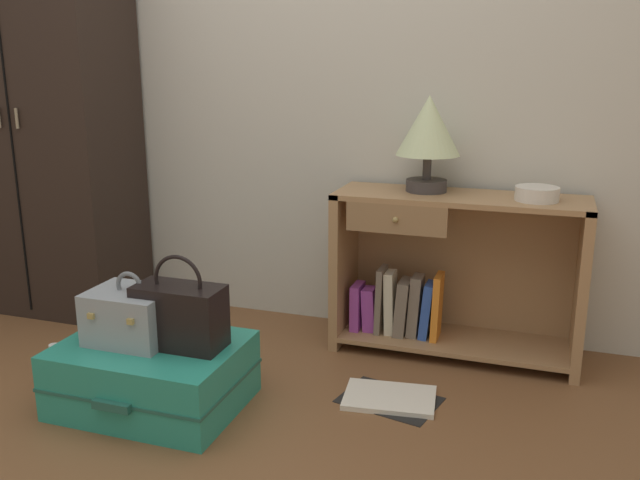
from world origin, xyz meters
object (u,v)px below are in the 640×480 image
(suitcase_large, at_px, (153,374))
(wardrobe, at_px, (44,114))
(table_lamp, at_px, (429,130))
(train_case, at_px, (131,315))
(bookshelf, at_px, (446,275))
(bowl, at_px, (537,194))
(handbag, at_px, (180,315))
(open_book_on_floor, at_px, (390,398))
(bottle, at_px, (56,369))

(suitcase_large, bearing_deg, wardrobe, 142.92)
(table_lamp, distance_m, suitcase_large, 1.44)
(suitcase_large, xyz_separation_m, train_case, (-0.07, 0.00, 0.22))
(wardrobe, height_order, bookshelf, wardrobe)
(train_case, bearing_deg, bookshelf, 39.97)
(table_lamp, xyz_separation_m, suitcase_large, (-0.82, -0.86, -0.82))
(wardrobe, bearing_deg, suitcase_large, -37.08)
(bowl, xyz_separation_m, suitcase_large, (-1.26, -0.81, -0.60))
(handbag, distance_m, open_book_on_floor, 0.83)
(handbag, xyz_separation_m, open_book_on_floor, (0.69, 0.29, -0.35))
(train_case, bearing_deg, bottle, -176.17)
(bowl, height_order, open_book_on_floor, bowl)
(bookshelf, bearing_deg, suitcase_large, -137.68)
(bottle, bearing_deg, handbag, 3.87)
(bookshelf, xyz_separation_m, handbag, (-0.81, -0.82, 0.02))
(wardrobe, xyz_separation_m, handbag, (1.14, -0.76, -0.61))
(suitcase_large, distance_m, train_case, 0.23)
(bowl, distance_m, suitcase_large, 1.61)
(wardrobe, relative_size, handbag, 5.78)
(bowl, bearing_deg, bottle, -153.78)
(bookshelf, distance_m, open_book_on_floor, 0.63)
(table_lamp, bearing_deg, handbag, -129.84)
(bookshelf, relative_size, train_case, 3.55)
(table_lamp, height_order, suitcase_large, table_lamp)
(bookshelf, height_order, open_book_on_floor, bookshelf)
(train_case, relative_size, bottle, 1.54)
(bowl, relative_size, open_book_on_floor, 0.43)
(bowl, height_order, train_case, bowl)
(bookshelf, height_order, handbag, bookshelf)
(handbag, distance_m, bottle, 0.59)
(bowl, bearing_deg, train_case, -149.05)
(bookshelf, distance_m, table_lamp, 0.61)
(wardrobe, bearing_deg, bottle, -52.27)
(bookshelf, bearing_deg, bottle, -147.25)
(bookshelf, distance_m, suitcase_large, 1.26)
(bottle, bearing_deg, open_book_on_floor, 14.99)
(bowl, distance_m, train_case, 1.60)
(table_lamp, xyz_separation_m, handbag, (-0.70, -0.84, -0.58))
(train_case, bearing_deg, open_book_on_floor, 19.00)
(table_lamp, relative_size, handbag, 1.18)
(open_book_on_floor, bearing_deg, bowl, 47.66)
(bowl, relative_size, bottle, 0.91)
(wardrobe, height_order, bowl, wardrobe)
(bowl, height_order, bottle, bowl)
(table_lamp, relative_size, open_book_on_floor, 1.00)
(bookshelf, relative_size, handbag, 3.06)
(handbag, height_order, open_book_on_floor, handbag)
(open_book_on_floor, bearing_deg, table_lamp, 89.01)
(bookshelf, xyz_separation_m, bottle, (-1.33, -0.86, -0.25))
(bottle, bearing_deg, bookshelf, 32.75)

